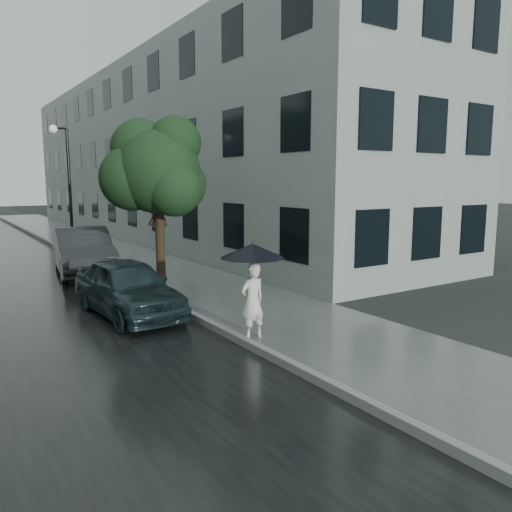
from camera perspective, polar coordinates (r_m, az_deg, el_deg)
ground at (r=10.45m, az=6.05°, el=-8.59°), size 120.00×120.00×0.00m
sidewalk at (r=21.01m, az=-14.51°, el=-0.09°), size 3.50×60.00×0.01m
kerb_near at (r=20.51m, az=-19.35°, el=-0.32°), size 0.15×60.00×0.15m
building_near at (r=29.70m, az=-9.87°, el=11.22°), size 7.02×36.00×9.00m
pedestrian at (r=9.79m, az=-0.40°, el=-5.17°), size 0.57×0.40×1.49m
umbrella at (r=9.58m, az=-0.41°, el=0.59°), size 1.45×1.45×1.00m
street_tree at (r=13.53m, az=-11.26°, el=9.54°), size 2.88×2.62×4.75m
lamp_post at (r=21.98m, az=-20.90°, el=7.86°), size 0.83×0.42×5.27m
car_near at (r=11.83m, az=-14.44°, el=-3.48°), size 1.75×3.91×1.31m
car_far at (r=17.49m, az=-19.16°, el=0.55°), size 2.24×4.84×1.54m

